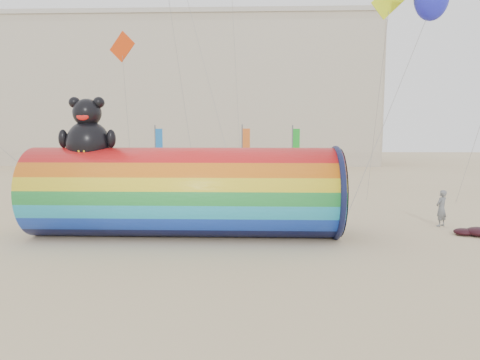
{
  "coord_description": "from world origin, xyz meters",
  "views": [
    {
      "loc": [
        1.18,
        -18.53,
        4.68
      ],
      "look_at": [
        0.5,
        1.5,
        2.4
      ],
      "focal_mm": 32.0,
      "sensor_mm": 36.0,
      "label": 1
    }
  ],
  "objects": [
    {
      "name": "hotel_building",
      "position": [
        -12.0,
        45.95,
        10.31
      ],
      "size": [
        60.4,
        15.4,
        20.6
      ],
      "color": "#B7AD99",
      "rests_on": "ground"
    },
    {
      "name": "ground",
      "position": [
        0.0,
        0.0,
        0.0
      ],
      "size": [
        160.0,
        160.0,
        0.0
      ],
      "primitive_type": "plane",
      "color": "#CCB58C",
      "rests_on": "ground"
    },
    {
      "name": "festival_banners",
      "position": [
        -0.51,
        15.3,
        2.64
      ],
      "size": [
        11.67,
        2.88,
        5.2
      ],
      "color": "#59595E",
      "rests_on": "ground"
    },
    {
      "name": "kite_handler",
      "position": [
        10.42,
        2.6,
        0.91
      ],
      "size": [
        0.79,
        0.74,
        1.81
      ],
      "primitive_type": "imported",
      "rotation": [
        0.0,
        0.0,
        3.76
      ],
      "color": "slate",
      "rests_on": "ground"
    },
    {
      "name": "windsock_assembly",
      "position": [
        -1.94,
        0.33,
        2.09
      ],
      "size": [
        13.66,
        4.16,
        6.3
      ],
      "color": "red",
      "rests_on": "ground"
    }
  ]
}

